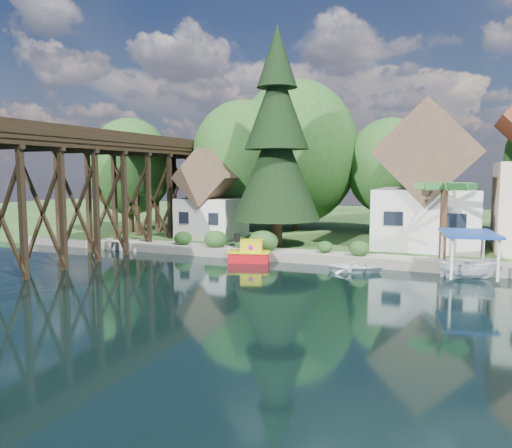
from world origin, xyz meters
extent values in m
plane|color=black|center=(0.00, 0.00, 0.00)|extent=(140.00, 140.00, 0.00)
cube|color=#294A1D|center=(0.00, 34.00, 0.25)|extent=(140.00, 52.00, 0.50)
cube|color=slate|center=(4.00, 8.00, 0.31)|extent=(60.00, 0.40, 0.62)
cube|color=gray|center=(6.00, 9.30, 0.53)|extent=(50.00, 2.60, 0.06)
cube|color=black|center=(-16.00, -3.20, 4.00)|extent=(4.00, 0.36, 8.00)
cube|color=black|center=(-16.00, 0.00, 4.00)|extent=(4.00, 0.36, 8.00)
cube|color=black|center=(-16.00, 3.20, 4.00)|extent=(4.00, 0.36, 8.00)
cube|color=black|center=(-16.00, 6.40, 4.00)|extent=(4.00, 0.36, 8.00)
cube|color=black|center=(-16.00, 9.60, 4.00)|extent=(4.00, 0.36, 8.00)
cube|color=black|center=(-16.00, 12.80, 4.00)|extent=(4.00, 0.36, 8.00)
cube|color=black|center=(-16.00, 16.00, 4.00)|extent=(4.00, 0.36, 8.00)
cube|color=black|center=(-16.00, 19.20, 4.00)|extent=(4.00, 0.36, 8.00)
cube|color=black|center=(-16.00, 22.40, 4.00)|extent=(4.00, 0.36, 8.00)
cube|color=black|center=(-16.00, 25.60, 4.00)|extent=(4.00, 0.36, 8.00)
cube|color=black|center=(-17.75, 6.00, 8.05)|extent=(0.35, 44.00, 0.35)
cube|color=black|center=(-14.25, 6.00, 8.05)|extent=(0.35, 44.00, 0.35)
cube|color=black|center=(-16.00, 6.00, 8.35)|extent=(4.00, 44.00, 0.30)
cube|color=black|center=(-18.00, 6.00, 8.90)|extent=(0.12, 44.00, 0.80)
cube|color=black|center=(-14.00, 6.00, 8.90)|extent=(0.12, 44.00, 0.80)
cube|color=silver|center=(7.00, 16.00, 2.75)|extent=(7.50, 8.00, 4.50)
cube|color=#4C3628|center=(7.00, 16.00, 7.70)|extent=(7.64, 8.64, 7.64)
cube|color=black|center=(4.90, 11.96, 2.98)|extent=(1.35, 0.08, 1.00)
cube|color=black|center=(9.10, 11.96, 2.98)|extent=(1.35, 0.08, 1.00)
cube|color=silver|center=(-11.00, 14.50, 2.25)|extent=(5.00, 5.00, 3.50)
cube|color=#4C3628|center=(-11.00, 14.50, 5.80)|extent=(5.09, 5.40, 5.09)
cube|color=black|center=(-12.40, 11.96, 2.43)|extent=(0.90, 0.08, 1.00)
cube|color=black|center=(-9.60, 11.96, 2.43)|extent=(0.90, 0.08, 1.00)
cylinder|color=#382314|center=(-10.00, 19.00, 2.75)|extent=(0.50, 0.50, 4.50)
ellipsoid|color=#24491A|center=(-10.00, 19.00, 7.50)|extent=(4.40, 4.40, 5.06)
cylinder|color=#382314|center=(-6.00, 23.00, 2.98)|extent=(0.50, 0.50, 4.95)
ellipsoid|color=#24491A|center=(-6.00, 23.00, 8.20)|extent=(5.00, 5.00, 5.75)
cylinder|color=#382314|center=(3.00, 24.00, 2.52)|extent=(0.50, 0.50, 4.05)
ellipsoid|color=#24491A|center=(3.00, 24.00, 6.80)|extent=(4.00, 4.00, 4.60)
cylinder|color=#382314|center=(-20.00, 15.00, 2.52)|extent=(0.50, 0.50, 4.05)
ellipsoid|color=#24491A|center=(-20.00, 15.00, 6.80)|extent=(4.00, 4.00, 4.60)
ellipsoid|color=#1F4518|center=(-8.00, 9.20, 1.27)|extent=(1.98, 1.98, 1.53)
ellipsoid|color=#1F4518|center=(-6.00, 9.50, 1.09)|extent=(1.54, 1.54, 1.19)
ellipsoid|color=#1F4518|center=(-4.00, 9.00, 1.35)|extent=(2.20, 2.20, 1.70)
ellipsoid|color=#1F4518|center=(-11.00, 9.40, 1.18)|extent=(1.76, 1.76, 1.36)
ellipsoid|color=#1F4518|center=(0.50, 9.60, 1.09)|extent=(1.54, 1.54, 1.19)
ellipsoid|color=#1F4518|center=(3.00, 9.30, 1.18)|extent=(1.76, 1.76, 1.36)
cylinder|color=#382314|center=(-3.99, 11.85, 2.06)|extent=(0.94, 0.94, 3.12)
cone|color=black|center=(-3.99, 11.85, 6.74)|extent=(6.87, 6.87, 8.32)
cone|color=black|center=(-3.99, 11.85, 11.42)|extent=(4.99, 4.99, 6.76)
cone|color=black|center=(-3.99, 11.85, 15.06)|extent=(3.12, 3.12, 4.68)
cylinder|color=#382314|center=(8.34, 10.11, 2.84)|extent=(0.47, 0.47, 4.68)
ellipsoid|color=#1B5222|center=(8.34, 10.11, 5.39)|extent=(4.23, 4.23, 1.06)
cube|color=#AF0B13|center=(-4.29, 7.02, 0.33)|extent=(3.08, 2.17, 0.74)
cube|color=#D8C70B|center=(-4.29, 7.02, 0.73)|extent=(3.20, 2.28, 0.09)
cube|color=#D8C70B|center=(-4.11, 7.07, 1.12)|extent=(1.73, 1.47, 0.93)
cylinder|color=black|center=(-5.10, 6.80, 1.72)|extent=(0.41, 0.41, 0.65)
cylinder|color=#B70E86|center=(-3.96, 6.52, 1.12)|extent=(0.34, 0.16, 0.33)
cylinder|color=#B70E86|center=(-4.26, 7.63, 1.12)|extent=(0.34, 0.16, 0.33)
cylinder|color=#B70E86|center=(-3.39, 7.27, 1.12)|extent=(0.16, 0.34, 0.33)
imported|color=white|center=(3.30, 6.41, 0.36)|extent=(3.80, 2.98, 0.72)
imported|color=white|center=(9.87, 6.92, 0.67)|extent=(3.65, 1.86, 1.35)
cube|color=#163995|center=(9.87, 6.92, 2.70)|extent=(3.63, 4.74, 0.16)
cylinder|color=white|center=(11.37, 5.26, 1.48)|extent=(0.16, 0.16, 2.43)
cylinder|color=white|center=(10.76, 8.98, 1.48)|extent=(0.16, 0.16, 2.43)
cylinder|color=white|center=(8.98, 4.86, 1.48)|extent=(0.16, 0.16, 2.43)
cylinder|color=white|center=(8.36, 8.59, 1.48)|extent=(0.16, 0.16, 2.43)
camera|label=1|loc=(9.17, -24.86, 6.33)|focal=35.00mm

